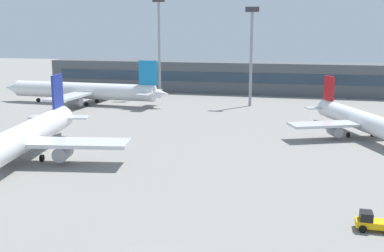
% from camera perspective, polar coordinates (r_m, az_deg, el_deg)
% --- Properties ---
extents(ground_plane, '(400.00, 400.00, 0.00)m').
position_cam_1_polar(ground_plane, '(73.02, 5.22, -2.56)').
color(ground_plane, gray).
extents(terminal_building, '(132.02, 12.13, 9.00)m').
position_cam_1_polar(terminal_building, '(136.25, 9.31, 5.93)').
color(terminal_building, '#4C5156').
rests_on(terminal_building, ground_plane).
extents(airplane_near, '(30.70, 43.59, 10.81)m').
position_cam_1_polar(airplane_near, '(66.05, -21.15, -1.91)').
color(airplane_near, white).
rests_on(airplane_near, ground_plane).
extents(airplane_mid, '(25.58, 35.54, 9.30)m').
position_cam_1_polar(airplane_mid, '(82.28, 20.98, 0.35)').
color(airplane_mid, white).
rests_on(airplane_mid, ground_plane).
extents(airplane_far, '(45.12, 31.43, 11.14)m').
position_cam_1_polar(airplane_far, '(117.12, -13.44, 4.28)').
color(airplane_far, silver).
rests_on(airplane_far, ground_plane).
extents(baggage_tug_yellow, '(3.62, 1.85, 1.75)m').
position_cam_1_polar(baggage_tug_yellow, '(46.07, 21.60, -11.05)').
color(baggage_tug_yellow, '#F2B20C').
rests_on(baggage_tug_yellow, ground_plane).
extents(floodlight_tower_west, '(3.20, 0.80, 23.48)m').
position_cam_1_polar(floodlight_tower_west, '(111.56, 7.38, 9.47)').
color(floodlight_tower_west, gray).
rests_on(floodlight_tower_west, ground_plane).
extents(floodlight_tower_east, '(3.20, 0.80, 26.61)m').
position_cam_1_polar(floodlight_tower_east, '(125.43, -4.11, 10.52)').
color(floodlight_tower_east, gray).
rests_on(floodlight_tower_east, ground_plane).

